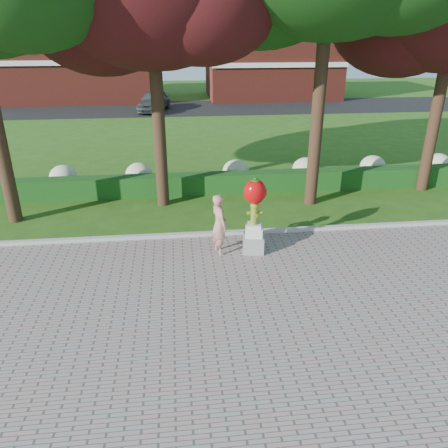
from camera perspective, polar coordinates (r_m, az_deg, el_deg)
The scene contains 11 objects.
ground at distance 11.25m, azimuth 2.03°, elevation -8.06°, with size 100.00×100.00×0.00m, color #255214.
walkway at distance 8.18m, azimuth 6.44°, elevation -22.85°, with size 40.00×14.00×0.04m, color gray.
curb at distance 13.82m, azimuth 0.23°, elevation -1.23°, with size 40.00×0.18×0.15m, color #ADADA5.
lawn_hedge at distance 17.40m, azimuth -1.30°, elevation 5.33°, with size 24.00×0.70×0.80m, color #124012.
hydrangea_row at distance 18.36m, azimuth 0.19°, elevation 6.83°, with size 20.10×1.10×0.99m.
street at distance 37.92m, azimuth -4.32°, elevation 14.89°, with size 50.00×8.00×0.02m, color black.
building_left at distance 44.32m, azimuth -18.68°, elevation 19.64°, with size 14.00×8.00×7.00m, color maroon.
building_right at distance 44.53m, azimuth 6.21°, elevation 20.30°, with size 12.00×8.00×6.40m, color maroon.
hydrant_sculpture at distance 12.36m, azimuth 4.00°, elevation 1.42°, with size 0.71×0.71×2.25m.
woman at distance 12.37m, azimuth -0.64°, elevation -0.02°, with size 0.65×0.43×1.79m, color tan.
parked_car at distance 36.55m, azimuth -9.15°, elevation 15.62°, with size 1.91×4.75×1.62m, color #42454A.
Camera 1 is at (-1.46, -9.42, 5.96)m, focal length 35.00 mm.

